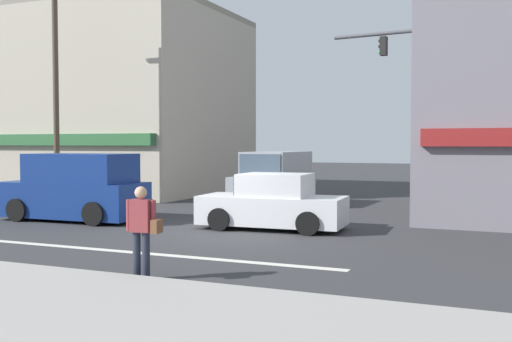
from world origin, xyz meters
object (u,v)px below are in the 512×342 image
van_crossing_leftbound (76,189)px  pedestrian_foreground_with_bag (142,227)px  van_approaching_near (275,180)px  sedan_crossing_center (273,204)px  utility_pole_near_left (56,87)px  traffic_light_mast (452,86)px

van_crossing_leftbound → pedestrian_foreground_with_bag: size_ratio=2.79×
van_approaching_near → van_crossing_leftbound: bearing=-122.3°
sedan_crossing_center → van_crossing_leftbound: bearing=-174.5°
sedan_crossing_center → van_approaching_near: size_ratio=0.90×
van_approaching_near → pedestrian_foreground_with_bag: size_ratio=2.79×
sedan_crossing_center → utility_pole_near_left: bearing=165.5°
traffic_light_mast → van_approaching_near: (-6.78, 2.59, -3.17)m
utility_pole_near_left → van_crossing_leftbound: size_ratio=1.91×
traffic_light_mast → utility_pole_near_left: bearing=-176.8°
traffic_light_mast → pedestrian_foreground_with_bag: bearing=-112.8°
sedan_crossing_center → van_approaching_near: 6.41m
pedestrian_foreground_with_bag → van_approaching_near: bearing=100.9°
utility_pole_near_left → van_crossing_leftbound: 6.02m
traffic_light_mast → van_crossing_leftbound: 12.09m
traffic_light_mast → pedestrian_foreground_with_bag: traffic_light_mast is taller
utility_pole_near_left → sedan_crossing_center: (10.04, -2.60, -3.91)m
sedan_crossing_center → van_approaching_near: van_approaching_near is taller
utility_pole_near_left → van_approaching_near: bearing=23.6°
utility_pole_near_left → van_approaching_near: size_ratio=1.92×
van_approaching_near → pedestrian_foreground_with_bag: (2.47, -12.82, -0.05)m
traffic_light_mast → van_approaching_near: size_ratio=1.33×
traffic_light_mast → sedan_crossing_center: bearing=-143.0°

